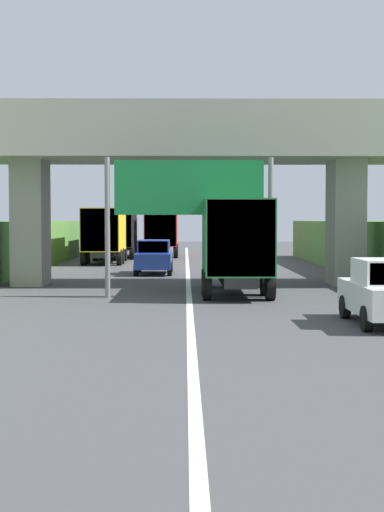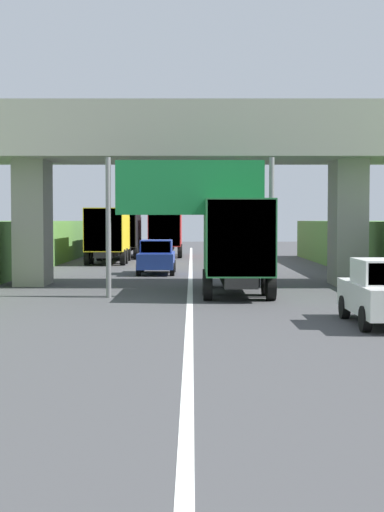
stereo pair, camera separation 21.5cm
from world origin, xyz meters
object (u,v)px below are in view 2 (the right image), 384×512
at_px(overhead_highway_sign, 194,196).
at_px(truck_black, 127,231).
at_px(truck_green, 239,242).
at_px(car_blue, 160,257).
at_px(truck_yellow, 113,232).
at_px(truck_red, 169,231).

distance_m(overhead_highway_sign, truck_black, 28.35).
relative_size(truck_green, car_blue, 1.78).
height_order(overhead_highway_sign, truck_black, overhead_highway_sign).
bearing_deg(truck_yellow, overhead_highway_sign, -76.40).
distance_m(truck_yellow, truck_black, 6.62).
bearing_deg(truck_black, truck_red, 34.55).
distance_m(truck_black, truck_green, 27.29).
height_order(truck_black, car_blue, truck_black).
relative_size(truck_black, truck_red, 1.00).
xyz_separation_m(truck_yellow, truck_green, (6.82, -19.88, 0.00)).
bearing_deg(truck_red, overhead_highway_sign, -86.42).
height_order(truck_green, truck_red, same).
bearing_deg(truck_black, overhead_highway_sign, -80.13).
distance_m(overhead_highway_sign, car_blue, 12.13).
relative_size(truck_black, truck_green, 1.00).
relative_size(truck_yellow, truck_green, 1.00).
bearing_deg(truck_green, truck_yellow, 108.94).
xyz_separation_m(overhead_highway_sign, truck_green, (1.68, 1.38, -1.64)).
height_order(overhead_highway_sign, truck_green, overhead_highway_sign).
xyz_separation_m(overhead_highway_sign, car_blue, (-1.71, 11.70, -2.72)).
distance_m(truck_yellow, car_blue, 10.22).
bearing_deg(car_blue, truck_red, 90.49).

